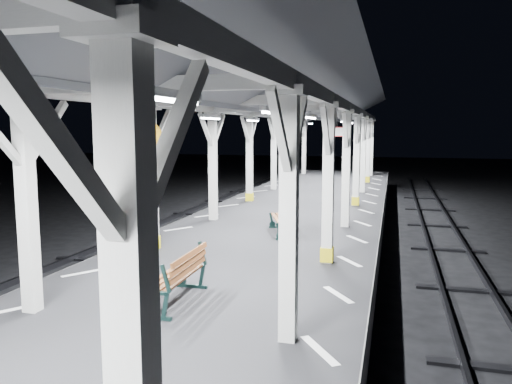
% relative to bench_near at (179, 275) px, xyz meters
% --- Properties ---
extents(ground, '(120.00, 120.00, 0.00)m').
position_rel_bench_near_xyz_m(ground, '(-0.02, 1.06, -1.46)').
color(ground, black).
rests_on(ground, ground).
extents(platform, '(6.00, 50.00, 1.00)m').
position_rel_bench_near_xyz_m(platform, '(-0.02, 1.06, -0.96)').
color(platform, black).
rests_on(platform, ground).
extents(hazard_stripes_left, '(1.00, 48.00, 0.01)m').
position_rel_bench_near_xyz_m(hazard_stripes_left, '(-2.47, 1.06, -0.45)').
color(hazard_stripes_left, silver).
rests_on(hazard_stripes_left, platform).
extents(hazard_stripes_right, '(1.00, 48.00, 0.01)m').
position_rel_bench_near_xyz_m(hazard_stripes_right, '(2.43, 1.06, -0.45)').
color(hazard_stripes_right, silver).
rests_on(hazard_stripes_right, platform).
extents(track_right, '(2.20, 60.00, 0.16)m').
position_rel_bench_near_xyz_m(track_right, '(4.98, 1.06, -1.38)').
color(track_right, '#2D2D33').
rests_on(track_right, ground).
extents(canopy, '(5.40, 49.00, 4.65)m').
position_rel_bench_near_xyz_m(canopy, '(-0.02, 1.04, 3.10)').
color(canopy, silver).
rests_on(canopy, platform).
extents(bench_near, '(0.63, 1.59, 0.86)m').
position_rel_bench_near_xyz_m(bench_near, '(0.00, 0.00, 0.00)').
color(bench_near, '#122A28').
rests_on(bench_near, platform).
extents(bench_mid, '(1.09, 1.69, 0.86)m').
position_rel_bench_near_xyz_m(bench_mid, '(0.55, 5.67, 0.00)').
color(bench_mid, '#122A28').
rests_on(bench_mid, platform).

